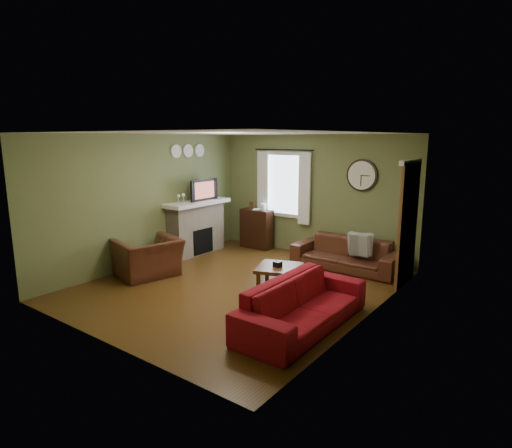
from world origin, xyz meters
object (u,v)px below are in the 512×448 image
Objects in this scene: armchair at (148,258)px; bookshelf at (257,229)px; sofa_red at (303,304)px; coffee_table at (279,277)px; sofa_brown at (346,254)px.

bookshelf is at bearing -172.64° from armchair.
coffee_table is at bearing 45.50° from sofa_red.
bookshelf reaches higher than sofa_red.
coffee_table is at bearing -104.69° from sofa_brown.
sofa_brown is at bearing 147.77° from armchair.
armchair is at bearing -136.72° from sofa_brown.
sofa_brown reaches higher than coffee_table.
bookshelf is 0.43× the size of sofa_brown.
armchair is (-0.36, -2.89, -0.10)m from bookshelf.
sofa_brown is at bearing -7.02° from bookshelf.
bookshelf is 1.24× the size of coffee_table.
sofa_red is at bearing 101.50° from armchair.
bookshelf is 4.32m from sofa_red.
bookshelf reaches higher than armchair.
sofa_brown is 0.94× the size of sofa_red.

